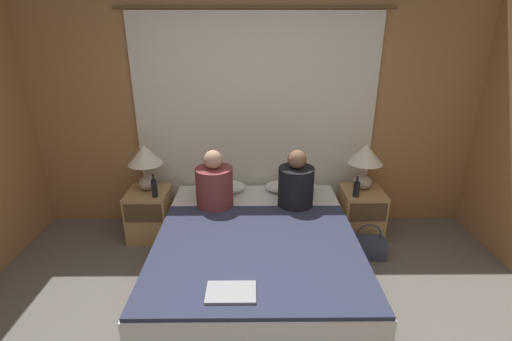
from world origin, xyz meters
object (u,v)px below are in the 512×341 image
Objects in this scene: bed at (256,257)px; pillow_right at (291,187)px; handbag_on_floor at (367,247)px; laptop_on_bed at (231,292)px; beer_bottle_on_right_stand at (356,189)px; person_right_in_bed at (296,185)px; nightstand_right at (361,213)px; lamp_right at (365,159)px; beer_bottle_on_left_stand at (154,188)px; pillow_left at (220,187)px; lamp_left at (145,160)px; nightstand_left at (150,214)px; person_left_in_bed at (214,185)px.

pillow_right is (0.37, 0.84, 0.30)m from bed.
laptop_on_bed is at bearing -137.89° from handbag_on_floor.
person_right_in_bed is at bearing -168.85° from beer_bottle_on_right_stand.
pillow_right reaches higher than laptop_on_bed.
nightstand_right is 1.09× the size of lamp_right.
lamp_right is 2.30× the size of beer_bottle_on_right_stand.
handbag_on_floor is (-0.03, -0.40, -0.15)m from nightstand_right.
nightstand_right is at bearing 3.50° from beer_bottle_on_left_stand.
pillow_left is 0.67m from beer_bottle_on_left_stand.
pillow_right is at bearing 1.79° from lamp_left.
bed reaches higher than handbag_on_floor.
pillow_left is at bearing 154.87° from person_right_in_bed.
lamp_left is 1.87m from laptop_on_bed.
pillow_right is at bearing 9.59° from beer_bottle_on_left_stand.
person_right_in_bed reaches higher than nightstand_left.
pillow_left is at bearing 86.89° from person_left_in_bed.
nightstand_left is at bearing 146.20° from bed.
person_right_in_bed is (-0.73, -0.31, -0.15)m from lamp_right.
person_right_in_bed is 2.42× the size of beer_bottle_on_left_stand.
lamp_left is 0.89× the size of pillow_right.
lamp_left is 0.31m from beer_bottle_on_left_stand.
beer_bottle_on_left_stand is at bearing 172.53° from handbag_on_floor.
nightstand_right is 0.38m from beer_bottle_on_right_stand.
person_right_in_bed is 1.81× the size of laptop_on_bed.
person_left_in_bed is at bearing -155.22° from pillow_right.
lamp_left is at bearing 121.63° from beer_bottle_on_left_stand.
pillow_right reaches higher than nightstand_right.
person_left_in_bed is (0.72, -0.25, 0.43)m from nightstand_left.
bed is 3.81× the size of pillow_right.
pillow_left is at bearing 3.60° from lamp_left.
pillow_right reaches higher than bed.
laptop_on_bed is (-1.27, -1.58, -0.34)m from lamp_right.
nightstand_right is 0.79m from pillow_right.
person_right_in_bed is at bearing -5.05° from beer_bottle_on_left_stand.
bed is 1.33m from nightstand_left.
handbag_on_floor is (-0.03, -0.45, -0.74)m from lamp_right.
lamp_left is (-2.21, 0.06, 0.58)m from nightstand_right.
person_left_in_bed is at bearing 174.15° from handbag_on_floor.
person_right_in_bed reaches higher than nightstand_right.
pillow_right reaches higher than handbag_on_floor.
person_right_in_bed is at bearing -11.62° from lamp_left.
person_left_in_bed is 1.58m from handbag_on_floor.
bed is 0.97m from pillow_right.
beer_bottle_on_left_stand is 1.98m from beer_bottle_on_right_stand.
beer_bottle_on_right_stand is at bearing 0.00° from beer_bottle_on_left_stand.
person_right_in_bed is (0.77, 0.00, 0.00)m from person_left_in_bed.
nightstand_right is 2.18× the size of beer_bottle_on_left_stand.
pillow_left is 1.50× the size of handbag_on_floor.
lamp_right is at bearing 58.28° from beer_bottle_on_right_stand.
bed is at bearing -51.51° from person_left_in_bed.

